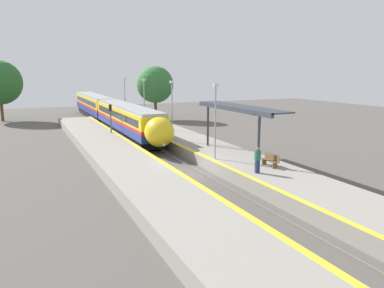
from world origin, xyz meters
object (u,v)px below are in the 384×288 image
(lamppost_mid, at_px, (172,107))
(lamppost_far, at_px, (144,100))
(railway_signal, at_px, (111,119))
(person_waiting, at_px, (258,160))
(lamppost_near, at_px, (215,117))
(train, at_px, (109,111))
(platform_bench, at_px, (271,160))
(lamppost_farthest, at_px, (125,96))

(lamppost_mid, distance_m, lamppost_far, 8.88)
(railway_signal, bearing_deg, person_waiting, -76.07)
(person_waiting, xyz_separation_m, lamppost_near, (-0.63, 4.78, 2.36))
(lamppost_mid, bearing_deg, train, 97.08)
(platform_bench, distance_m, person_waiting, 2.19)
(train, distance_m, lamppost_near, 26.94)
(platform_bench, height_order, lamppost_farthest, lamppost_farthest)
(person_waiting, bearing_deg, platform_bench, 30.01)
(lamppost_far, bearing_deg, lamppost_farthest, 90.00)
(train, height_order, lamppost_farthest, lamppost_farthest)
(person_waiting, relative_size, railway_signal, 0.44)
(train, height_order, railway_signal, railway_signal)
(lamppost_near, bearing_deg, railway_signal, 105.83)
(train, height_order, lamppost_near, lamppost_near)
(railway_signal, distance_m, lamppost_far, 5.18)
(lamppost_mid, bearing_deg, platform_bench, -78.82)
(lamppost_mid, height_order, lamppost_far, same)
(lamppost_near, bearing_deg, lamppost_mid, 90.00)
(train, xyz_separation_m, platform_bench, (4.71, -30.48, -0.75))
(railway_signal, bearing_deg, train, 78.41)
(railway_signal, xyz_separation_m, lamppost_mid, (4.48, -6.91, 1.71))
(person_waiting, distance_m, lamppost_farthest, 31.51)
(lamppost_near, xyz_separation_m, lamppost_farthest, (0.00, 26.63, 0.00))
(lamppost_mid, bearing_deg, person_waiting, -87.38)
(platform_bench, height_order, lamppost_far, lamppost_far)
(train, height_order, platform_bench, train)
(person_waiting, height_order, railway_signal, railway_signal)
(lamppost_far, bearing_deg, railway_signal, -156.27)
(lamppost_farthest, bearing_deg, person_waiting, -88.86)
(railway_signal, bearing_deg, lamppost_mid, -57.07)
(lamppost_near, bearing_deg, platform_bench, -56.12)
(lamppost_near, bearing_deg, lamppost_far, 90.00)
(lamppost_near, distance_m, lamppost_farthest, 26.63)
(platform_bench, relative_size, lamppost_farthest, 0.29)
(person_waiting, relative_size, lamppost_farthest, 0.30)
(railway_signal, relative_size, lamppost_near, 0.70)
(railway_signal, relative_size, lamppost_farthest, 0.70)
(lamppost_near, bearing_deg, train, 94.75)
(train, distance_m, person_waiting, 31.68)
(railway_signal, bearing_deg, lamppost_farthest, 67.58)
(platform_bench, height_order, lamppost_mid, lamppost_mid)
(lamppost_near, relative_size, lamppost_farthest, 1.00)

